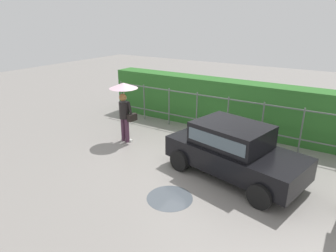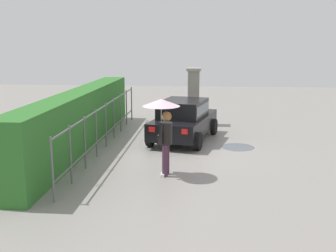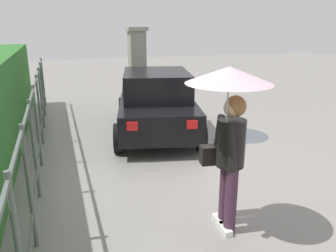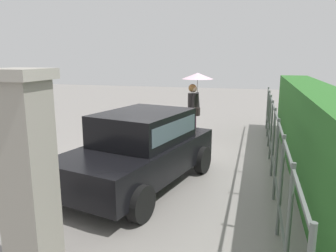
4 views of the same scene
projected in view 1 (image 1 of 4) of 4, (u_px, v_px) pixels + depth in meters
ground_plane at (183, 162)px, 9.00m from camera, size 40.00×40.00×0.00m
car at (233, 148)px, 7.98m from camera, size 3.97×2.51×1.48m
pedestrian at (124, 99)px, 10.04m from camera, size 0.97×0.97×2.07m
fence_section at (228, 115)px, 10.60m from camera, size 9.98×0.05×1.50m
hedge_row at (236, 106)px, 11.23m from camera, size 10.93×0.90×1.90m
puddle_near at (170, 198)px, 7.19m from camera, size 1.13×1.13×0.00m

